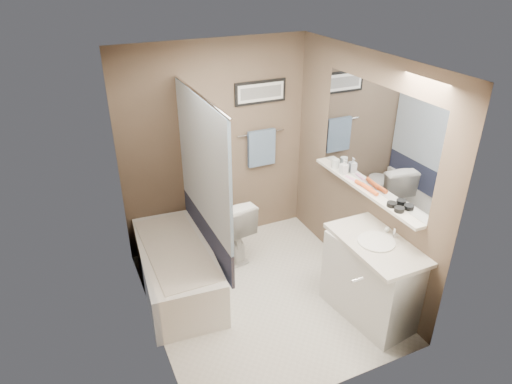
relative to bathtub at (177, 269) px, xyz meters
name	(u,v)px	position (x,y,z in m)	size (l,w,h in m)	color
ground	(262,296)	(0.75, -0.48, -0.25)	(2.50, 2.50, 0.00)	silver
ceiling	(264,64)	(0.75, -0.48, 2.13)	(2.20, 2.50, 0.04)	silver
wall_back	(217,148)	(0.75, 0.75, 0.95)	(2.20, 0.04, 2.40)	brown
wall_front	(338,269)	(0.75, -1.71, 0.95)	(2.20, 0.04, 2.40)	brown
wall_left	(146,219)	(-0.33, -0.48, 0.95)	(0.04, 2.50, 2.40)	brown
wall_right	(360,173)	(1.83, -0.48, 0.95)	(0.04, 2.50, 2.40)	brown
tile_surround	(135,213)	(-0.34, 0.02, 0.75)	(0.02, 1.55, 2.00)	beige
curtain_rod	(199,94)	(0.35, 0.02, 1.80)	(0.02, 0.02, 1.55)	silver
curtain_upper	(203,161)	(0.35, 0.02, 1.15)	(0.03, 1.45, 1.28)	white
curtain_lower	(207,234)	(0.35, 0.02, 0.33)	(0.03, 1.45, 0.36)	#272E4A
mirror	(375,139)	(1.84, -0.63, 1.37)	(0.02, 1.60, 1.00)	silver
shelf	(364,189)	(1.79, -0.63, 0.85)	(0.12, 1.60, 0.03)	silver
towel_bar	(261,133)	(1.30, 0.73, 1.05)	(0.02, 0.02, 0.60)	silver
towel	(262,148)	(1.30, 0.71, 0.87)	(0.34, 0.05, 0.44)	#819FBC
art_frame	(260,92)	(1.30, 0.75, 1.53)	(0.62, 0.03, 0.26)	black
art_mat	(261,92)	(1.30, 0.74, 1.53)	(0.56, 0.00, 0.20)	white
art_image	(261,92)	(1.30, 0.73, 1.53)	(0.50, 0.00, 0.13)	#595959
door	(397,272)	(1.30, -1.72, 0.75)	(0.80, 0.02, 2.00)	silver
door_handle	(357,280)	(0.97, -1.67, 0.75)	(0.02, 0.02, 0.10)	silver
bathtub	(177,269)	(0.00, 0.00, 0.00)	(0.70, 1.50, 0.50)	white
tub_rim	(175,249)	(0.00, 0.00, 0.25)	(0.56, 1.36, 0.02)	silver
toilet	(226,226)	(0.69, 0.37, 0.13)	(0.43, 0.75, 0.77)	silver
vanity	(372,280)	(1.60, -1.14, 0.15)	(0.50, 0.90, 0.80)	silver
countertop	(377,244)	(1.59, -1.14, 0.57)	(0.54, 0.96, 0.04)	beige
sink_basin	(376,242)	(1.58, -1.14, 0.60)	(0.34, 0.34, 0.01)	silver
faucet_spout	(395,233)	(1.78, -1.14, 0.64)	(0.02, 0.02, 0.10)	silver
faucet_knob	(387,229)	(1.78, -1.04, 0.62)	(0.05, 0.05, 0.05)	silver
candle_bowl_near	(399,210)	(1.79, -1.14, 0.89)	(0.09, 0.09, 0.04)	black
candle_bowl_far	(392,204)	(1.79, -1.04, 0.89)	(0.09, 0.09, 0.04)	black
hair_brush_front	(370,190)	(1.79, -0.72, 0.89)	(0.04, 0.04, 0.22)	orange
hair_brush_back	(364,185)	(1.79, -0.62, 0.89)	(0.04, 0.04, 0.22)	#D6511E
pink_comb	(351,179)	(1.79, -0.41, 0.87)	(0.03, 0.16, 0.01)	pink
glass_jar	(335,163)	(1.79, -0.11, 0.92)	(0.08, 0.08, 0.10)	silver
soap_bottle	(344,167)	(1.79, -0.27, 0.94)	(0.07, 0.07, 0.16)	#999999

